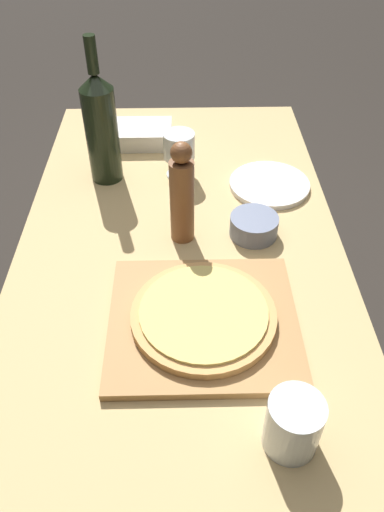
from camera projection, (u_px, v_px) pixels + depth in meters
ground_plane at (184, 424)px, 1.65m from camera, size 12.00×12.00×0.00m
dining_table at (181, 287)px, 1.21m from camera, size 0.76×1.46×0.77m
cutting_board at (203, 321)px, 0.98m from camera, size 0.37×0.34×0.02m
pizza at (204, 314)px, 0.96m from camera, size 0.28×0.28×0.02m
wine_bottle at (101, 127)px, 1.27m from camera, size 0.08×0.08×0.38m
pepper_mill at (182, 195)px, 1.10m from camera, size 0.05×0.05×0.25m
wine_glass at (178, 147)px, 1.32m from camera, size 0.08×0.08×0.13m
small_bowl at (254, 226)px, 1.17m from camera, size 0.11×0.11×0.05m
drinking_tumbler at (293, 424)px, 0.77m from camera, size 0.09×0.09×0.11m
dinner_plate at (269, 184)px, 1.33m from camera, size 0.21×0.21×0.01m
food_container at (140, 134)px, 1.49m from camera, size 0.19×0.13×0.05m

